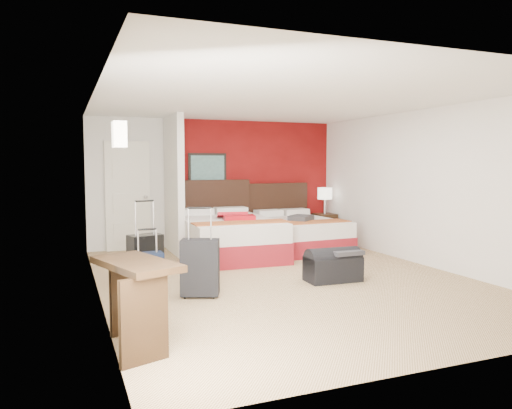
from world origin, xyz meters
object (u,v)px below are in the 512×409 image
duffel_bag (333,267)px  desk (137,304)px  bed_right (298,234)px  nightstand (325,227)px  suitcase_charcoal (200,269)px  suitcase_navy (148,276)px  table_lamp (325,201)px  red_suitcase_open (235,217)px  bed_left (228,238)px  suitcase_black (145,261)px

duffel_bag → desk: desk is taller
bed_right → nightstand: size_ratio=3.31×
suitcase_charcoal → suitcase_navy: size_ratio=1.32×
table_lamp → duffel_bag: (-1.66, -3.18, -0.66)m
red_suitcase_open → suitcase_charcoal: red_suitcase_open is taller
red_suitcase_open → suitcase_navy: bearing=-119.7°
bed_right → red_suitcase_open: bearing=-170.6°
nightstand → suitcase_navy: size_ratio=1.13×
bed_left → desk: 4.35m
bed_right → table_lamp: bearing=33.0°
nightstand → duffel_bag: (-1.66, -3.18, -0.10)m
bed_left → nightstand: 2.60m
nightstand → duffel_bag: bearing=-116.4°
suitcase_black → suitcase_navy: size_ratio=1.26×
bed_right → red_suitcase_open: 1.47m
table_lamp → desk: bearing=-134.1°
red_suitcase_open → table_lamp: table_lamp is taller
bed_right → bed_left: bearing=-175.2°
red_suitcase_open → suitcase_navy: 2.80m
nightstand → desk: desk is taller
duffel_bag → table_lamp: bearing=64.3°
suitcase_navy → bed_right: bearing=35.3°
suitcase_black → bed_right: bearing=12.5°
bed_right → nightstand: bearing=33.0°
suitcase_charcoal → suitcase_navy: bearing=179.5°
duffel_bag → nightstand: bearing=64.3°
suitcase_charcoal → duffel_bag: size_ratio=0.90×
bed_left → suitcase_navy: 2.78m
table_lamp → desk: (-4.55, -4.70, -0.46)m
bed_right → suitcase_navy: size_ratio=3.75×
bed_right → duffel_bag: 2.59m
bed_left → suitcase_navy: size_ratio=4.32×
red_suitcase_open → nightstand: size_ratio=1.25×
suitcase_black → red_suitcase_open: bearing=22.4°
suitcase_navy → desk: (-0.36, -1.65, 0.13)m
table_lamp → suitcase_black: bearing=-149.7°
bed_left → suitcase_charcoal: 2.66m
nightstand → desk: size_ratio=0.62×
bed_right → desk: size_ratio=2.05×
suitcase_black → desk: size_ratio=0.69×
duffel_bag → desk: 3.26m
duffel_bag → bed_right: bearing=76.1°
bed_left → bed_right: bearing=9.8°
bed_left → suitcase_black: 2.26m
table_lamp → suitcase_charcoal: size_ratio=0.81×
red_suitcase_open → nightstand: red_suitcase_open is taller
bed_right → suitcase_charcoal: (-2.63, -2.60, 0.05)m
bed_left → duffel_bag: 2.42m
table_lamp → desk: 6.55m
bed_left → suitcase_black: bearing=-136.0°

